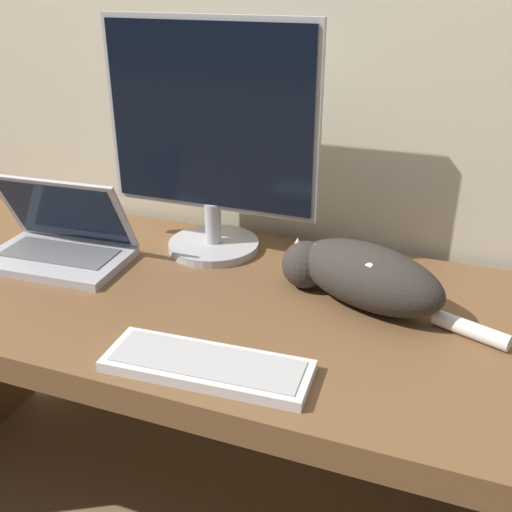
% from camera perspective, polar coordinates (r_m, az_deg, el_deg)
% --- Properties ---
extents(wall_back, '(6.40, 0.06, 2.60)m').
position_cam_1_polar(wall_back, '(1.55, -2.15, 22.68)').
color(wall_back, beige).
rests_on(wall_back, ground_plane).
extents(desk, '(1.64, 0.69, 0.74)m').
position_cam_1_polar(desk, '(1.42, -8.00, -8.09)').
color(desk, brown).
rests_on(desk, ground_plane).
extents(monitor, '(0.52, 0.23, 0.55)m').
position_cam_1_polar(monitor, '(1.41, -4.35, 11.11)').
color(monitor, '#B2B2B7').
rests_on(monitor, desk).
extents(laptop, '(0.34, 0.23, 0.20)m').
position_cam_1_polar(laptop, '(1.51, -18.21, 1.12)').
color(laptop, '#B7B7BC').
rests_on(laptop, desk).
extents(external_keyboard, '(0.37, 0.14, 0.02)m').
position_cam_1_polar(external_keyboard, '(1.06, -4.67, -10.37)').
color(external_keyboard, white).
rests_on(external_keyboard, desk).
extents(cat, '(0.48, 0.25, 0.13)m').
position_cam_1_polar(cat, '(1.25, 10.02, -1.70)').
color(cat, '#332D28').
rests_on(cat, desk).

